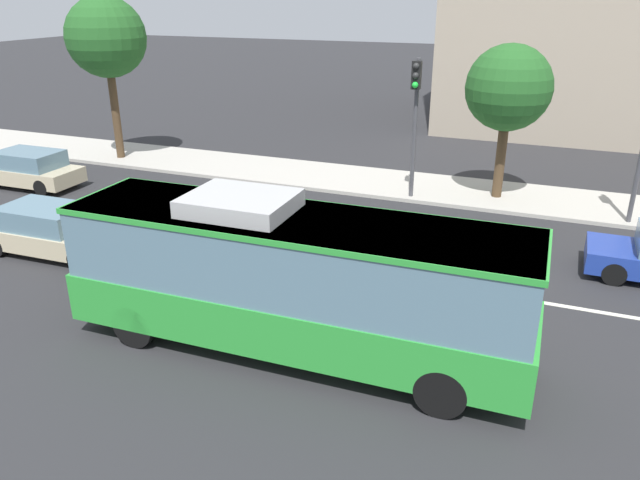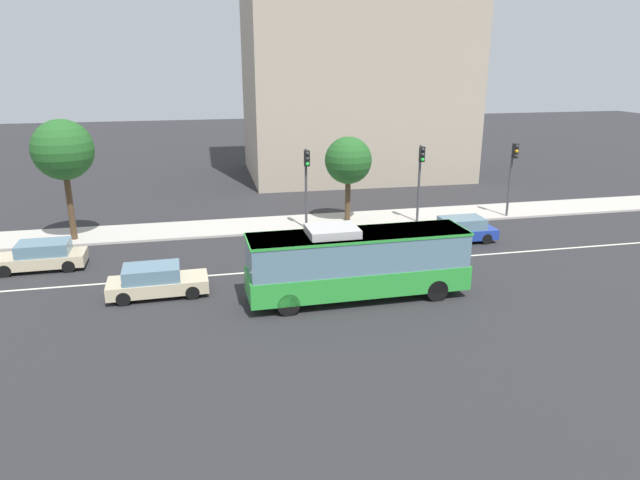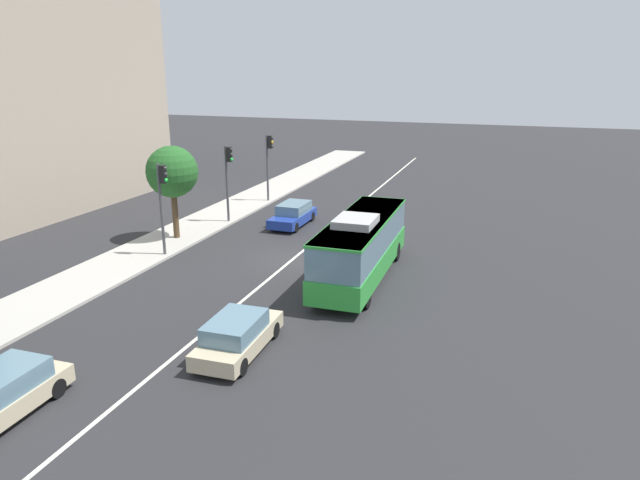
# 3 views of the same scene
# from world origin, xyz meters

# --- Properties ---
(ground_plane) EXTENTS (160.00, 160.00, 0.00)m
(ground_plane) POSITION_xyz_m (0.00, 0.00, 0.00)
(ground_plane) COLOR #28282B
(sidewalk_kerb) EXTENTS (80.00, 3.75, 0.14)m
(sidewalk_kerb) POSITION_xyz_m (0.00, 8.37, 0.07)
(sidewalk_kerb) COLOR #B2ADA3
(sidewalk_kerb) RESTS_ON ground_plane
(lane_centre_line) EXTENTS (76.00, 0.16, 0.01)m
(lane_centre_line) POSITION_xyz_m (0.00, 0.00, 0.01)
(lane_centre_line) COLOR silver
(lane_centre_line) RESTS_ON ground_plane
(transit_bus) EXTENTS (10.04, 2.65, 3.46)m
(transit_bus) POSITION_xyz_m (-1.66, -4.32, 1.81)
(transit_bus) COLOR green
(transit_bus) RESTS_ON ground_plane
(sedan_beige) EXTENTS (4.55, 1.92, 1.46)m
(sedan_beige) POSITION_xyz_m (-10.60, -2.07, 0.72)
(sedan_beige) COLOR #C6B793
(sedan_beige) RESTS_ON ground_plane
(sedan_blue) EXTENTS (4.51, 1.85, 1.46)m
(sedan_blue) POSITION_xyz_m (6.64, 2.60, 0.72)
(sedan_blue) COLOR #1E3899
(sedan_blue) RESTS_ON ground_plane
(traffic_light_near_corner) EXTENTS (0.33, 0.62, 5.20)m
(traffic_light_near_corner) POSITION_xyz_m (-1.79, 6.78, 3.56)
(traffic_light_near_corner) COLOR #47474C
(traffic_light_near_corner) RESTS_ON ground_plane
(traffic_light_mid_block) EXTENTS (0.33, 0.62, 5.20)m
(traffic_light_mid_block) POSITION_xyz_m (12.29, 6.78, 3.56)
(traffic_light_mid_block) COLOR #47474C
(traffic_light_mid_block) RESTS_ON ground_plane
(traffic_light_far_corner) EXTENTS (0.33, 0.62, 5.20)m
(traffic_light_far_corner) POSITION_xyz_m (5.71, 6.77, 3.56)
(traffic_light_far_corner) COLOR #47474C
(traffic_light_far_corner) RESTS_ON ground_plane
(street_tree_kerbside_centre) EXTENTS (3.06, 3.06, 5.72)m
(street_tree_kerbside_centre) POSITION_xyz_m (1.23, 8.09, 4.15)
(street_tree_kerbside_centre) COLOR #4C3823
(street_tree_kerbside_centre) RESTS_ON ground_plane
(office_block_background) EXTENTS (19.61, 14.26, 23.80)m
(office_block_background) POSITION_xyz_m (6.24, 24.84, 11.90)
(office_block_background) COLOR tan
(office_block_background) RESTS_ON ground_plane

